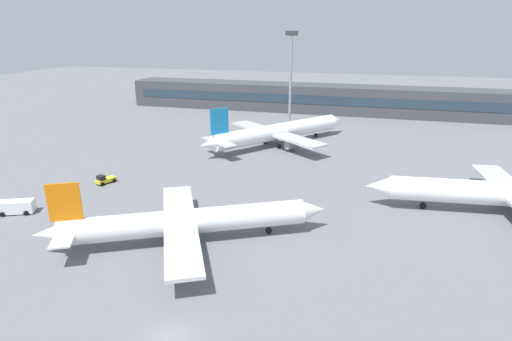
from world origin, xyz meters
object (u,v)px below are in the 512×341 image
Objects in this scene: airplane_near at (189,222)px; baggage_tug_yellow at (105,180)px; airplane_mid at (509,194)px; service_van_white at (16,207)px; floodlight_tower_east at (291,74)px; airplane_far at (279,131)px.

airplane_near is 29.05m from baggage_tug_yellow.
airplane_mid reaches higher than service_van_white.
floodlight_tower_east reaches higher than baggage_tug_yellow.
airplane_far is (1.11, 51.11, 0.42)m from airplane_near.
airplane_mid is at bearing 15.26° from service_van_white.
floodlight_tower_east is at bearing 65.65° from service_van_white.
floodlight_tower_east reaches higher than airplane_near.
service_van_white is (-72.94, -19.89, -2.12)m from airplane_mid.
airplane_near is 1.34× the size of floodlight_tower_east.
floodlight_tower_east is at bearing 89.63° from airplane_near.
airplane_far is at bearing 54.25° from baggage_tug_yellow.
airplane_near is 29.53m from service_van_white.
floodlight_tower_east is (0.44, 67.22, 12.33)m from airplane_near.
floodlight_tower_east is at bearing 92.39° from airplane_far.
floodlight_tower_east is (29.89, 66.05, 14.12)m from service_van_white.
airplane_near is at bearing -91.25° from airplane_far.
airplane_far is 20.05m from floodlight_tower_east.
service_van_white is at bearing -114.35° from floodlight_tower_east.
airplane_near reaches higher than service_van_white.
baggage_tug_yellow is 0.15× the size of floodlight_tower_east.
airplane_far is 9.43× the size of baggage_tug_yellow.
baggage_tug_yellow is at bearing -175.83° from airplane_mid.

